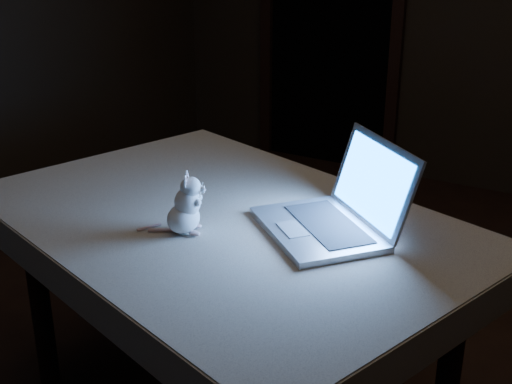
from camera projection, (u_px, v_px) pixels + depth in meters
The scene contains 5 objects.
doorway at pixel (331, 13), 4.68m from camera, with size 1.06×0.36×2.13m, color black, non-canonical shape.
table at pixel (225, 326), 2.30m from camera, with size 1.48×0.95×0.79m, color black, non-canonical shape.
tablecloth at pixel (232, 244), 2.10m from camera, with size 1.59×1.06×0.11m, color beige, non-canonical shape.
laptop at pixel (319, 190), 1.99m from camera, with size 0.40×0.35×0.27m, color #B2B2B6, non-canonical shape.
plush_mouse at pixel (183, 203), 2.01m from camera, with size 0.14×0.14×0.19m, color white, non-canonical shape.
Camera 1 is at (0.86, -1.91, 1.67)m, focal length 48.00 mm.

